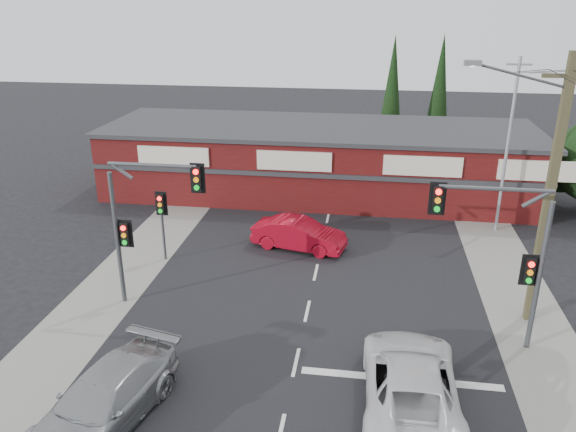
# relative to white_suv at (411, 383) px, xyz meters

# --- Properties ---
(ground) EXTENTS (120.00, 120.00, 0.00)m
(ground) POSITION_rel_white_suv_xyz_m (-3.68, 2.73, -0.84)
(ground) COLOR black
(ground) RESTS_ON ground
(road_strip) EXTENTS (14.00, 70.00, 0.01)m
(road_strip) POSITION_rel_white_suv_xyz_m (-3.68, 7.73, -0.84)
(road_strip) COLOR black
(road_strip) RESTS_ON ground
(verge_left) EXTENTS (3.00, 70.00, 0.02)m
(verge_left) POSITION_rel_white_suv_xyz_m (-12.18, 7.73, -0.83)
(verge_left) COLOR gray
(verge_left) RESTS_ON ground
(verge_right) EXTENTS (3.00, 70.00, 0.02)m
(verge_right) POSITION_rel_white_suv_xyz_m (4.82, 7.73, -0.83)
(verge_right) COLOR gray
(verge_right) RESTS_ON ground
(stop_line) EXTENTS (6.50, 0.35, 0.01)m
(stop_line) POSITION_rel_white_suv_xyz_m (-0.18, 1.23, -0.83)
(stop_line) COLOR silver
(stop_line) RESTS_ON ground
(white_suv) EXTENTS (2.85, 6.09, 1.69)m
(white_suv) POSITION_rel_white_suv_xyz_m (0.00, 0.00, 0.00)
(white_suv) COLOR silver
(white_suv) RESTS_ON ground
(silver_suv) EXTENTS (3.45, 5.88, 1.60)m
(silver_suv) POSITION_rel_white_suv_xyz_m (-8.77, -2.04, -0.04)
(silver_suv) COLOR #999C9E
(silver_suv) RESTS_ON ground
(red_sedan) EXTENTS (4.83, 2.57, 1.51)m
(red_sedan) POSITION_rel_white_suv_xyz_m (-4.78, 10.91, -0.09)
(red_sedan) COLOR #A0091B
(red_sedan) RESTS_ON ground
(lane_dashes) EXTENTS (0.12, 32.02, 0.01)m
(lane_dashes) POSITION_rel_white_suv_xyz_m (-3.68, -0.05, -0.83)
(lane_dashes) COLOR silver
(lane_dashes) RESTS_ON ground
(shop_building) EXTENTS (27.30, 8.40, 4.22)m
(shop_building) POSITION_rel_white_suv_xyz_m (-4.68, 19.72, 1.29)
(shop_building) COLOR #440D0E
(shop_building) RESTS_ON ground
(conifer_near) EXTENTS (1.80, 1.80, 9.25)m
(conifer_near) POSITION_rel_white_suv_xyz_m (-0.18, 26.73, 4.64)
(conifer_near) COLOR #2D2116
(conifer_near) RESTS_ON ground
(conifer_far) EXTENTS (1.80, 1.80, 9.25)m
(conifer_far) POSITION_rel_white_suv_xyz_m (3.32, 28.73, 4.64)
(conifer_far) COLOR #2D2116
(conifer_far) RESTS_ON ground
(traffic_mast_left) EXTENTS (3.77, 0.27, 5.97)m
(traffic_mast_left) POSITION_rel_white_suv_xyz_m (-10.11, 4.74, 3.09)
(traffic_mast_left) COLOR #47494C
(traffic_mast_left) RESTS_ON ground
(traffic_mast_right) EXTENTS (3.96, 0.27, 5.97)m
(traffic_mast_right) POSITION_rel_white_suv_xyz_m (3.18, 3.74, 3.10)
(traffic_mast_right) COLOR #47494C
(traffic_mast_right) RESTS_ON ground
(pedestal_signal) EXTENTS (0.55, 0.27, 3.38)m
(pedestal_signal) POSITION_rel_white_suv_xyz_m (-10.88, 8.74, 1.56)
(pedestal_signal) COLOR #47494C
(pedestal_signal) RESTS_ON ground
(utility_pole) EXTENTS (4.38, 0.59, 10.00)m
(utility_pole) POSITION_rel_white_suv_xyz_m (4.68, 5.72, 4.55)
(utility_pole) COLOR #4B462A
(utility_pole) RESTS_ON ground
(steel_pole) EXTENTS (1.20, 0.16, 9.00)m
(steel_pole) POSITION_rel_white_suv_xyz_m (5.32, 14.73, 3.86)
(steel_pole) COLOR gray
(steel_pole) RESTS_ON ground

